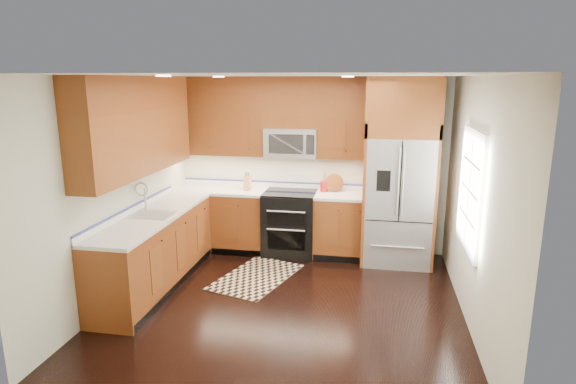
% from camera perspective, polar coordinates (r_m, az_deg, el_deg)
% --- Properties ---
extents(ground, '(4.00, 4.00, 0.00)m').
position_cam_1_polar(ground, '(5.77, -0.25, -13.10)').
color(ground, black).
rests_on(ground, ground).
extents(wall_back, '(4.00, 0.02, 2.60)m').
position_cam_1_polar(wall_back, '(7.26, 2.65, 3.22)').
color(wall_back, beige).
rests_on(wall_back, ground).
extents(wall_left, '(0.02, 4.00, 2.60)m').
position_cam_1_polar(wall_left, '(6.01, -19.34, 0.38)').
color(wall_left, beige).
rests_on(wall_left, ground).
extents(wall_right, '(0.02, 4.00, 2.60)m').
position_cam_1_polar(wall_right, '(5.34, 21.33, -1.34)').
color(wall_right, beige).
rests_on(wall_right, ground).
extents(window, '(0.04, 1.10, 1.30)m').
position_cam_1_polar(window, '(5.51, 20.81, 0.19)').
color(window, white).
rests_on(window, ground).
extents(base_cabinets, '(2.85, 3.00, 0.90)m').
position_cam_1_polar(base_cabinets, '(6.71, -9.25, -5.28)').
color(base_cabinets, brown).
rests_on(base_cabinets, ground).
extents(countertop, '(2.86, 3.01, 0.04)m').
position_cam_1_polar(countertop, '(6.64, -7.91, -1.20)').
color(countertop, beige).
rests_on(countertop, base_cabinets).
extents(upper_cabinets, '(2.85, 3.00, 1.15)m').
position_cam_1_polar(upper_cabinets, '(6.54, -8.54, 8.40)').
color(upper_cabinets, brown).
rests_on(upper_cabinets, ground).
extents(range, '(0.76, 0.67, 0.95)m').
position_cam_1_polar(range, '(7.17, 0.24, -3.72)').
color(range, black).
rests_on(range, ground).
extents(microwave, '(0.76, 0.40, 0.42)m').
position_cam_1_polar(microwave, '(7.04, 0.43, 5.89)').
color(microwave, '#B2B2B7').
rests_on(microwave, ground).
extents(refrigerator, '(0.98, 0.75, 2.60)m').
position_cam_1_polar(refrigerator, '(6.84, 13.09, 2.30)').
color(refrigerator, '#B2B2B7').
rests_on(refrigerator, ground).
extents(sink_faucet, '(0.54, 0.44, 0.37)m').
position_cam_1_polar(sink_faucet, '(6.16, -15.95, -2.04)').
color(sink_faucet, '#B2B2B7').
rests_on(sink_faucet, countertop).
extents(rug, '(1.13, 1.47, 0.01)m').
position_cam_1_polar(rug, '(6.49, -3.76, -9.98)').
color(rug, black).
rests_on(rug, ground).
extents(knife_block, '(0.10, 0.14, 0.26)m').
position_cam_1_polar(knife_block, '(7.24, -4.84, 1.13)').
color(knife_block, '#A98052').
rests_on(knife_block, countertop).
extents(utensil_crock, '(0.14, 0.14, 0.32)m').
position_cam_1_polar(utensil_crock, '(7.10, 4.29, 0.92)').
color(utensil_crock, '#A71418').
rests_on(utensil_crock, countertop).
extents(cutting_board, '(0.34, 0.34, 0.02)m').
position_cam_1_polar(cutting_board, '(7.12, 5.49, 0.10)').
color(cutting_board, brown).
rests_on(cutting_board, countertop).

